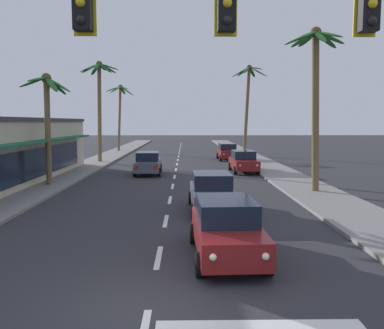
{
  "coord_description": "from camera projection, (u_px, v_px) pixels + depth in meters",
  "views": [
    {
      "loc": [
        0.78,
        -7.89,
        3.89
      ],
      "look_at": [
        1.04,
        8.0,
        2.2
      ],
      "focal_mm": 37.51,
      "sensor_mm": 36.0,
      "label": 1
    }
  ],
  "objects": [
    {
      "name": "palm_left_third",
      "position": [
        99.0,
        91.0,
        37.73
      ],
      "size": [
        3.67,
        3.73,
        9.59
      ],
      "color": "brown",
      "rests_on": "ground"
    },
    {
      "name": "ground_plane",
      "position": [
        148.0,
        312.0,
        8.24
      ],
      "size": [
        220.0,
        220.0,
        0.0
      ],
      "primitive_type": "plane",
      "color": "#2D2D33"
    },
    {
      "name": "sedan_oncoming_far",
      "position": [
        148.0,
        163.0,
        29.82
      ],
      "size": [
        2.04,
        4.49,
        1.68
      ],
      "color": "#4C515B",
      "rests_on": "ground"
    },
    {
      "name": "sidewalk_left",
      "position": [
        63.0,
        177.0,
        27.99
      ],
      "size": [
        3.2,
        110.0,
        0.14
      ],
      "primitive_type": "cube",
      "color": "gray",
      "rests_on": "ground"
    },
    {
      "name": "sedan_parked_mid_kerb",
      "position": [
        243.0,
        161.0,
        31.04
      ],
      "size": [
        2.03,
        4.48,
        1.68
      ],
      "color": "maroon",
      "rests_on": "ground"
    },
    {
      "name": "traffic_signal_mast",
      "position": [
        319.0,
        43.0,
        7.34
      ],
      "size": [
        10.84,
        0.41,
        7.33
      ],
      "color": "#2D2D33",
      "rests_on": "ground"
    },
    {
      "name": "palm_right_second",
      "position": [
        315.0,
        80.0,
        21.37
      ],
      "size": [
        3.41,
        3.36,
        8.89
      ],
      "color": "brown",
      "rests_on": "ground"
    },
    {
      "name": "palm_left_second",
      "position": [
        47.0,
        107.0,
        23.74
      ],
      "size": [
        3.09,
        3.15,
        6.76
      ],
      "color": "brown",
      "rests_on": "ground"
    },
    {
      "name": "sedan_parked_nearest_kerb",
      "position": [
        227.0,
        152.0,
        41.15
      ],
      "size": [
        2.02,
        4.48,
        1.68
      ],
      "color": "maroon",
      "rests_on": "ground"
    },
    {
      "name": "sedan_third_in_queue",
      "position": [
        212.0,
        192.0,
        17.46
      ],
      "size": [
        2.02,
        4.48,
        1.68
      ],
      "color": "#4C515B",
      "rests_on": "ground"
    },
    {
      "name": "sedan_lead_at_stop_bar",
      "position": [
        226.0,
        228.0,
        11.52
      ],
      "size": [
        2.07,
        4.5,
        1.68
      ],
      "color": "maroon",
      "rests_on": "ground"
    },
    {
      "name": "palm_right_farthest",
      "position": [
        248.0,
        94.0,
        45.69
      ],
      "size": [
        4.08,
        4.05,
        10.35
      ],
      "color": "brown",
      "rests_on": "ground"
    },
    {
      "name": "lane_markings",
      "position": [
        181.0,
        179.0,
        27.58
      ],
      "size": [
        4.28,
        87.39,
        0.01
      ],
      "color": "silver",
      "rests_on": "ground"
    },
    {
      "name": "sidewalk_right",
      "position": [
        285.0,
        176.0,
        28.25
      ],
      "size": [
        3.2,
        110.0,
        0.14
      ],
      "primitive_type": "cube",
      "color": "gray",
      "rests_on": "ground"
    },
    {
      "name": "palm_left_farthest",
      "position": [
        120.0,
        101.0,
        51.93
      ],
      "size": [
        3.63,
        3.81,
        8.7
      ],
      "color": "brown",
      "rests_on": "ground"
    }
  ]
}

